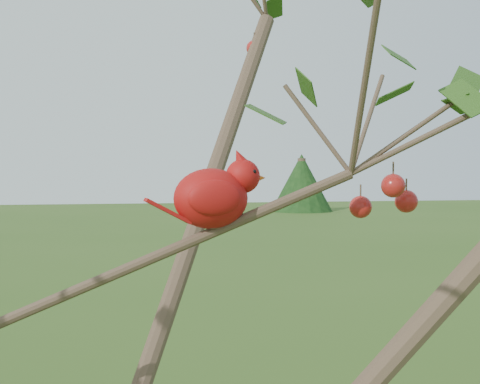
{
  "coord_description": "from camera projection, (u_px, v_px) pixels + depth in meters",
  "views": [
    {
      "loc": [
        0.18,
        -0.89,
        2.2
      ],
      "look_at": [
        0.37,
        0.08,
        2.17
      ],
      "focal_mm": 45.0,
      "sensor_mm": 36.0,
      "label": 1
    }
  ],
  "objects": [
    {
      "name": "crabapple_tree",
      "position": [
        10.0,
        231.0,
        0.83
      ],
      "size": [
        2.35,
        2.05,
        2.95
      ],
      "color": "#463126",
      "rests_on": "ground"
    },
    {
      "name": "cardinal",
      "position": [
        215.0,
        195.0,
        0.98
      ],
      "size": [
        0.2,
        0.11,
        0.14
      ],
      "rotation": [
        0.0,
        0.0,
        0.14
      ],
      "color": "#B7150F",
      "rests_on": "ground"
    },
    {
      "name": "distant_trees",
      "position": [
        66.0,
        191.0,
        24.45
      ],
      "size": [
        41.8,
        15.31,
        3.12
      ],
      "color": "#463126",
      "rests_on": "ground"
    }
  ]
}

